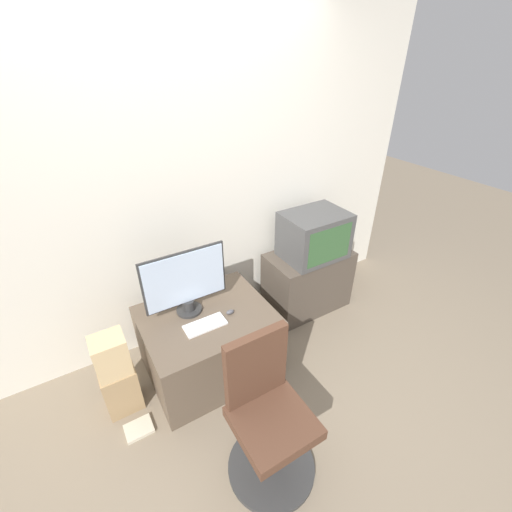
{
  "coord_description": "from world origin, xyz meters",
  "views": [
    {
      "loc": [
        -0.72,
        -0.98,
        2.17
      ],
      "look_at": [
        0.46,
        0.96,
        0.78
      ],
      "focal_mm": 24.0,
      "sensor_mm": 36.0,
      "label": 1
    }
  ],
  "objects_px": {
    "main_monitor": "(186,282)",
    "keyboard": "(205,325)",
    "mouse": "(230,312)",
    "office_chair": "(268,421)",
    "book": "(139,429)",
    "cardboard_box_lower": "(121,388)",
    "crt_tv": "(314,235)"
  },
  "relations": [
    {
      "from": "keyboard",
      "to": "book",
      "type": "bearing_deg",
      "value": -165.98
    },
    {
      "from": "mouse",
      "to": "office_chair",
      "type": "relative_size",
      "value": 0.06
    },
    {
      "from": "keyboard",
      "to": "book",
      "type": "distance_m",
      "value": 0.8
    },
    {
      "from": "mouse",
      "to": "cardboard_box_lower",
      "type": "relative_size",
      "value": 0.16
    },
    {
      "from": "main_monitor",
      "to": "cardboard_box_lower",
      "type": "height_order",
      "value": "main_monitor"
    },
    {
      "from": "cardboard_box_lower",
      "to": "keyboard",
      "type": "bearing_deg",
      "value": -8.74
    },
    {
      "from": "main_monitor",
      "to": "keyboard",
      "type": "relative_size",
      "value": 2.06
    },
    {
      "from": "book",
      "to": "keyboard",
      "type": "bearing_deg",
      "value": 14.02
    },
    {
      "from": "main_monitor",
      "to": "keyboard",
      "type": "bearing_deg",
      "value": -80.48
    },
    {
      "from": "office_chair",
      "to": "book",
      "type": "bearing_deg",
      "value": 136.04
    },
    {
      "from": "main_monitor",
      "to": "crt_tv",
      "type": "distance_m",
      "value": 1.2
    },
    {
      "from": "book",
      "to": "mouse",
      "type": "bearing_deg",
      "value": 12.03
    },
    {
      "from": "crt_tv",
      "to": "office_chair",
      "type": "distance_m",
      "value": 1.57
    },
    {
      "from": "main_monitor",
      "to": "mouse",
      "type": "relative_size",
      "value": 10.28
    },
    {
      "from": "keyboard",
      "to": "crt_tv",
      "type": "relative_size",
      "value": 0.54
    },
    {
      "from": "cardboard_box_lower",
      "to": "book",
      "type": "relative_size",
      "value": 2.01
    },
    {
      "from": "mouse",
      "to": "book",
      "type": "height_order",
      "value": "mouse"
    },
    {
      "from": "keyboard",
      "to": "mouse",
      "type": "bearing_deg",
      "value": 6.19
    },
    {
      "from": "office_chair",
      "to": "cardboard_box_lower",
      "type": "height_order",
      "value": "office_chair"
    },
    {
      "from": "keyboard",
      "to": "office_chair",
      "type": "xyz_separation_m",
      "value": [
        0.04,
        -0.75,
        -0.14
      ]
    },
    {
      "from": "crt_tv",
      "to": "book",
      "type": "distance_m",
      "value": 1.96
    },
    {
      "from": "mouse",
      "to": "cardboard_box_lower",
      "type": "bearing_deg",
      "value": 174.96
    },
    {
      "from": "mouse",
      "to": "office_chair",
      "type": "bearing_deg",
      "value": -102.41
    },
    {
      "from": "cardboard_box_lower",
      "to": "main_monitor",
      "type": "bearing_deg",
      "value": 10.95
    },
    {
      "from": "office_chair",
      "to": "book",
      "type": "relative_size",
      "value": 5.36
    },
    {
      "from": "office_chair",
      "to": "cardboard_box_lower",
      "type": "xyz_separation_m",
      "value": [
        -0.65,
        0.84,
        -0.22
      ]
    },
    {
      "from": "mouse",
      "to": "crt_tv",
      "type": "bearing_deg",
      "value": 15.04
    },
    {
      "from": "office_chair",
      "to": "cardboard_box_lower",
      "type": "bearing_deg",
      "value": 127.72
    },
    {
      "from": "main_monitor",
      "to": "mouse",
      "type": "bearing_deg",
      "value": -37.64
    },
    {
      "from": "mouse",
      "to": "book",
      "type": "relative_size",
      "value": 0.33
    },
    {
      "from": "office_chair",
      "to": "book",
      "type": "height_order",
      "value": "office_chair"
    },
    {
      "from": "keyboard",
      "to": "cardboard_box_lower",
      "type": "distance_m",
      "value": 0.72
    }
  ]
}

